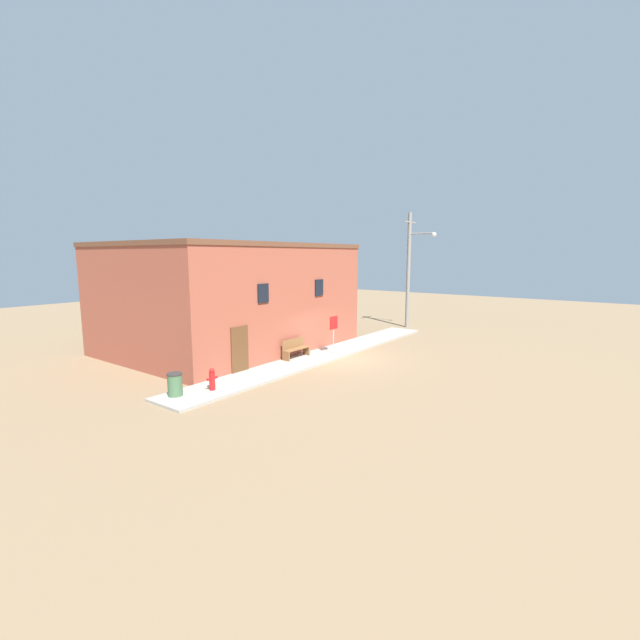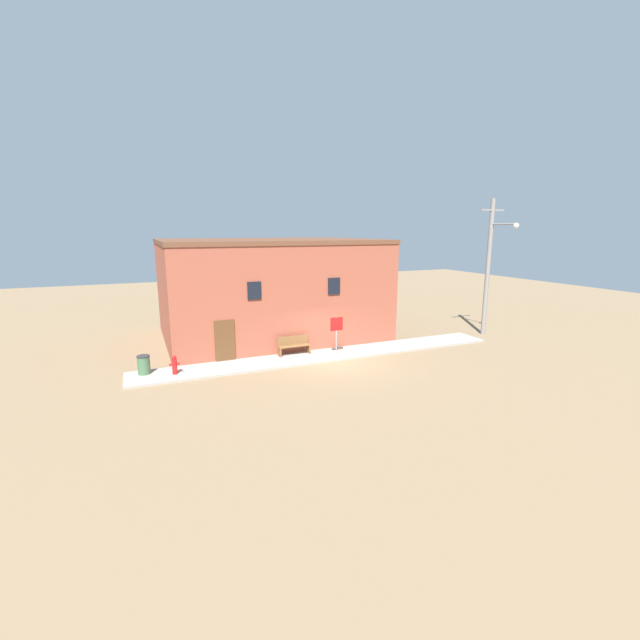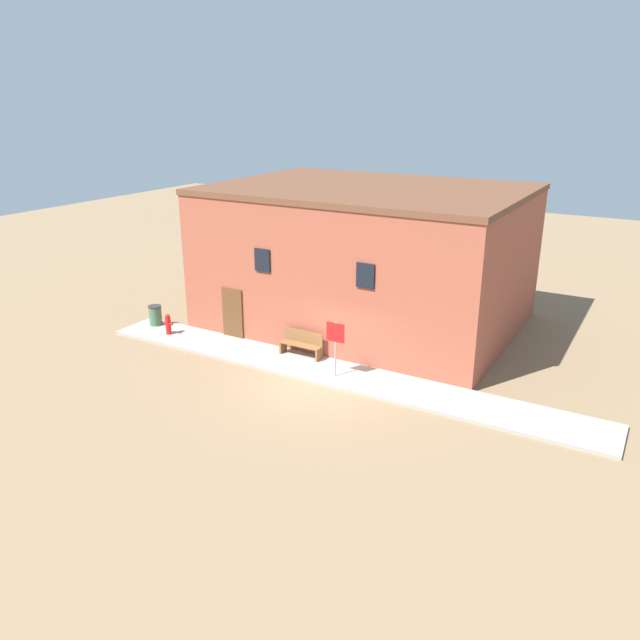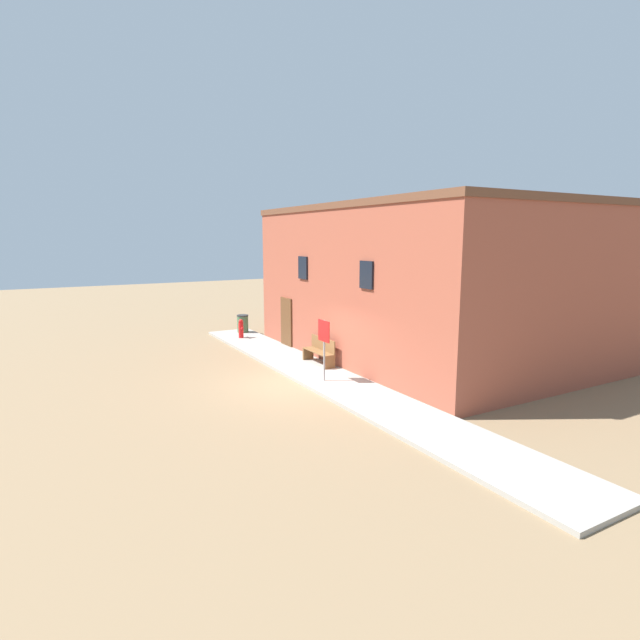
# 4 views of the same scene
# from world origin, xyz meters

# --- Properties ---
(ground_plane) EXTENTS (80.00, 80.00, 0.00)m
(ground_plane) POSITION_xyz_m (0.00, 0.00, 0.00)
(ground_plane) COLOR #846B4C
(sidewalk) EXTENTS (19.75, 2.09, 0.11)m
(sidewalk) POSITION_xyz_m (0.00, 1.04, 0.06)
(sidewalk) COLOR #9E998E
(sidewalk) RESTS_ON ground
(brick_building) EXTENTS (12.78, 9.55, 6.02)m
(brick_building) POSITION_xyz_m (-1.36, 6.80, 3.01)
(brick_building) COLOR #9E4C38
(brick_building) RESTS_ON ground
(fire_hydrant) EXTENTS (0.48, 0.23, 0.88)m
(fire_hydrant) POSITION_xyz_m (-7.70, 0.90, 0.55)
(fire_hydrant) COLOR red
(fire_hydrant) RESTS_ON sidewalk
(stop_sign) EXTENTS (0.70, 0.06, 2.02)m
(stop_sign) POSITION_xyz_m (0.40, 0.73, 1.53)
(stop_sign) COLOR gray
(stop_sign) RESTS_ON sidewalk
(bench) EXTENTS (1.70, 0.44, 0.98)m
(bench) POSITION_xyz_m (-1.62, 1.73, 0.60)
(bench) COLOR brown
(bench) RESTS_ON sidewalk
(trash_bin) EXTENTS (0.57, 0.57, 0.87)m
(trash_bin) POSITION_xyz_m (-8.98, 1.48, 0.55)
(trash_bin) COLOR #426642
(trash_bin) RESTS_ON sidewalk
(utility_pole) EXTENTS (1.80, 2.17, 8.43)m
(utility_pole) POSITION_xyz_m (11.25, 1.43, 4.49)
(utility_pole) COLOR gray
(utility_pole) RESTS_ON ground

